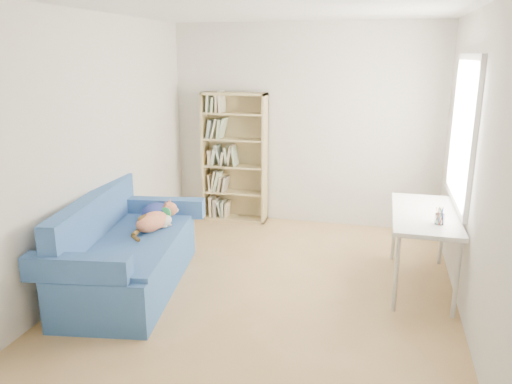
% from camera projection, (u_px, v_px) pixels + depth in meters
% --- Properties ---
extents(ground, '(4.00, 4.00, 0.00)m').
position_uv_depth(ground, '(270.00, 283.00, 4.97)').
color(ground, '#AF864F').
rests_on(ground, ground).
extents(room_shell, '(3.54, 4.04, 2.62)m').
position_uv_depth(room_shell, '(283.00, 119.00, 4.54)').
color(room_shell, silver).
rests_on(room_shell, ground).
extents(sofa, '(1.15, 1.98, 0.91)m').
position_uv_depth(sofa, '(127.00, 253.00, 4.83)').
color(sofa, '#27508E').
rests_on(sofa, ground).
extents(bookshelf, '(0.86, 0.27, 1.72)m').
position_uv_depth(bookshelf, '(235.00, 163.00, 6.70)').
color(bookshelf, tan).
rests_on(bookshelf, ground).
extents(desk, '(0.60, 1.30, 0.75)m').
position_uv_depth(desk, '(424.00, 219.00, 4.76)').
color(desk, white).
rests_on(desk, ground).
extents(pen_cup, '(0.08, 0.08, 0.16)m').
position_uv_depth(pen_cup, '(440.00, 218.00, 4.40)').
color(pen_cup, white).
rests_on(pen_cup, desk).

